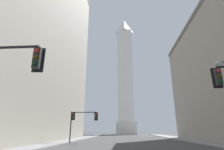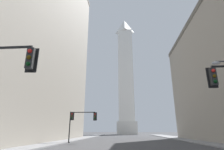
% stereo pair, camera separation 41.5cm
% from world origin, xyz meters
% --- Properties ---
extents(sidewalk_left, '(5.00, 100.95, 0.15)m').
position_xyz_m(sidewalk_left, '(-12.30, 30.29, 0.07)').
color(sidewalk_left, gray).
rests_on(sidewalk_left, ground_plane).
extents(sidewalk_right, '(5.00, 100.95, 0.15)m').
position_xyz_m(sidewalk_right, '(12.30, 30.29, 0.07)').
color(sidewalk_right, gray).
rests_on(sidewalk_right, ground_plane).
extents(obelisk, '(9.28, 9.28, 61.74)m').
position_xyz_m(obelisk, '(0.00, 84.13, 29.47)').
color(obelisk, silver).
rests_on(obelisk, ground_plane).
extents(traffic_light_mid_left, '(4.61, 0.52, 4.87)m').
position_xyz_m(traffic_light_mid_left, '(-8.21, 27.43, 3.69)').
color(traffic_light_mid_left, black).
rests_on(traffic_light_mid_left, ground_plane).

